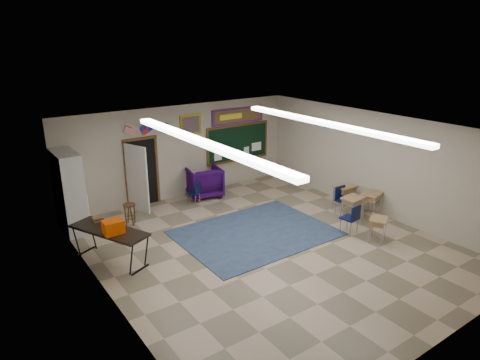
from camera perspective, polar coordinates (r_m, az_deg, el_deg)
floor at (r=10.94m, az=3.76°, el=-8.84°), size 9.00×9.00×0.00m
back_wall at (r=13.94m, az=-7.80°, el=3.77°), size 8.00×0.04×3.00m
front_wall at (r=7.72m, az=25.86°, el=-10.71°), size 8.00×0.04×3.00m
left_wall at (r=8.57m, az=-17.48°, el=-6.69°), size 0.04×9.00×3.00m
right_wall at (r=13.12m, az=17.65°, el=2.09°), size 0.04×9.00×3.00m
ceiling at (r=9.92m, az=4.13°, el=6.73°), size 8.00×9.00×0.04m
area_rug at (r=11.60m, az=2.05°, el=-7.06°), size 4.00×3.00×0.02m
fluorescent_strips at (r=9.93m, az=4.12°, el=6.39°), size 3.86×6.00×0.10m
doorway at (r=13.34m, az=-13.12°, el=0.78°), size 1.10×0.89×2.16m
chalkboard at (r=15.03m, az=-0.27°, el=4.88°), size 2.55×0.14×1.30m
bulletin_board at (r=14.83m, az=-0.28°, el=8.59°), size 2.10×0.05×0.55m
framed_art_print at (r=13.88m, az=-6.60°, el=7.35°), size 0.75×0.05×0.65m
wall_clock at (r=13.49m, az=-9.97°, el=6.86°), size 0.32×0.05×0.32m
wall_flags at (r=13.10m, az=-13.32°, el=6.88°), size 1.16×0.06×0.70m
storage_cabinet at (r=12.26m, az=-21.77°, el=-1.50°), size 0.59×1.25×2.20m
wingback_armchair at (r=14.10m, az=-4.83°, el=-0.23°), size 1.25×1.27×0.99m
student_chair_reading at (r=13.45m, az=-6.25°, el=-1.77°), size 0.52×0.52×0.75m
student_chair_desk_a at (r=11.79m, az=14.39°, el=-5.04°), size 0.47×0.47×0.84m
student_chair_desk_b at (r=12.92m, az=13.69°, el=-2.80°), size 0.44×0.44×0.86m
student_desk_front_left at (r=12.53m, az=14.74°, el=-3.66°), size 0.67×0.53×0.75m
student_desk_front_right at (r=13.32m, az=13.77°, el=-2.13°), size 0.66×0.50×0.78m
student_desk_back_left at (r=11.58m, az=17.90°, el=-6.17°), size 0.66×0.61×0.64m
student_desk_back_right at (r=13.05m, az=17.10°, el=-3.01°), size 0.70×0.60×0.73m
folding_table at (r=10.50m, az=-16.86°, el=-8.15°), size 1.42×2.08×1.13m
wooden_stool at (r=12.39m, az=-14.46°, el=-4.40°), size 0.35×0.35×0.61m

